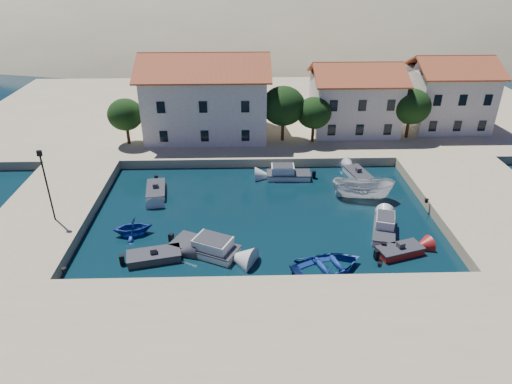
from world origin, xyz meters
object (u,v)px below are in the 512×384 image
lamppost (46,179)px  cabin_cruiser_east (384,229)px  building_right (449,91)px  cabin_cruiser_south (205,246)px  rowboat_south (327,270)px  boat_east (362,198)px  building_left (206,94)px  building_mid (355,96)px

lamppost → cabin_cruiser_east: size_ratio=1.33×
building_right → cabin_cruiser_east: building_right is taller
cabin_cruiser_south → cabin_cruiser_east: size_ratio=1.24×
rowboat_south → building_right: bearing=-53.2°
lamppost → cabin_cruiser_east: (27.50, -1.51, -4.28)m
lamppost → rowboat_south: bearing=-15.9°
lamppost → boat_east: bearing=9.9°
building_right → rowboat_south: (-19.54, -28.24, -5.47)m
building_left → cabin_cruiser_south: bearing=-86.9°
cabin_cruiser_east → boat_east: size_ratio=0.81×
building_mid → cabin_cruiser_east: building_mid is taller
building_right → cabin_cruiser_south: bearing=-138.3°
building_mid → cabin_cruiser_east: size_ratio=2.25×
cabin_cruiser_south → cabin_cruiser_east: (14.73, 2.09, 0.00)m
building_mid → rowboat_south: 28.74m
building_left → rowboat_south: building_left is taller
building_right → rowboat_south: bearing=-124.7°
building_mid → lamppost: building_mid is taller
rowboat_south → boat_east: bearing=-43.8°
building_left → boat_east: 22.63m
cabin_cruiser_east → building_mid: bearing=11.9°
lamppost → building_right: bearing=27.9°
building_mid → rowboat_south: bearing=-105.5°
cabin_cruiser_south → boat_east: cabin_cruiser_south is taller
cabin_cruiser_east → rowboat_south: bearing=147.4°
building_mid → cabin_cruiser_south: 30.12m
building_right → boat_east: (-14.37, -17.25, -5.47)m
rowboat_south → lamppost: bearing=55.6°
building_left → rowboat_south: 28.86m
building_right → boat_east: building_right is taller
rowboat_south → cabin_cruiser_east: 7.30m
building_left → cabin_cruiser_east: bearing=-53.4°
building_mid → cabin_cruiser_south: (-16.73, -24.59, -4.75)m
building_right → lamppost: (-41.50, -22.00, -0.72)m
lamppost → cabin_cruiser_east: lamppost is taller
cabin_cruiser_south → boat_east: size_ratio=1.01×
building_mid → lamppost: (-29.50, -21.00, -0.47)m
lamppost → rowboat_south: 23.31m
building_mid → cabin_cruiser_south: building_mid is taller
building_mid → cabin_cruiser_east: (-2.00, -22.51, -4.75)m
building_left → building_right: building_left is taller
building_right → boat_east: bearing=-129.8°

